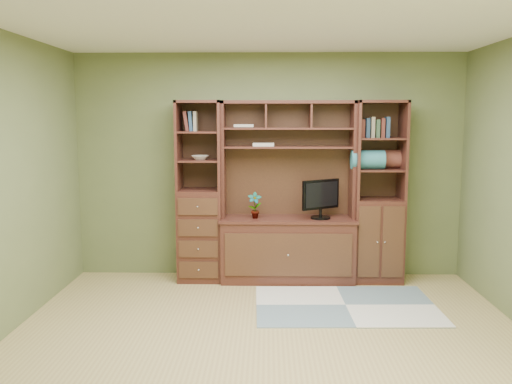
{
  "coord_description": "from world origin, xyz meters",
  "views": [
    {
      "loc": [
        -0.01,
        -4.33,
        1.86
      ],
      "look_at": [
        -0.13,
        1.2,
        1.1
      ],
      "focal_mm": 38.0,
      "sensor_mm": 36.0,
      "label": 1
    }
  ],
  "objects_px": {
    "center_hutch": "(288,192)",
    "right_tower": "(378,192)",
    "monitor": "(321,192)",
    "left_tower": "(200,191)"
  },
  "relations": [
    {
      "from": "center_hutch",
      "to": "left_tower",
      "type": "height_order",
      "value": "same"
    },
    {
      "from": "center_hutch",
      "to": "right_tower",
      "type": "relative_size",
      "value": 1.0
    },
    {
      "from": "left_tower",
      "to": "monitor",
      "type": "relative_size",
      "value": 3.36
    },
    {
      "from": "right_tower",
      "to": "monitor",
      "type": "xyz_separation_m",
      "value": [
        -0.66,
        -0.07,
        0.01
      ]
    },
    {
      "from": "center_hutch",
      "to": "monitor",
      "type": "bearing_deg",
      "value": -5.44
    },
    {
      "from": "center_hutch",
      "to": "left_tower",
      "type": "distance_m",
      "value": 1.0
    },
    {
      "from": "right_tower",
      "to": "monitor",
      "type": "bearing_deg",
      "value": -173.49
    },
    {
      "from": "left_tower",
      "to": "right_tower",
      "type": "relative_size",
      "value": 1.0
    },
    {
      "from": "center_hutch",
      "to": "right_tower",
      "type": "distance_m",
      "value": 1.03
    },
    {
      "from": "left_tower",
      "to": "monitor",
      "type": "distance_m",
      "value": 1.37
    }
  ]
}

